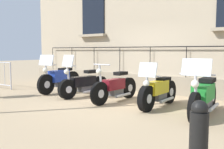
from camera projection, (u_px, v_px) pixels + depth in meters
The scene contains 8 objects.
ground_plane at pixel (117, 101), 7.45m from camera, with size 60.00×60.00×0.00m, color tan.
building_facade at pixel (156, 9), 9.05m from camera, with size 0.82×12.49×6.12m.
motorcycle_blue at pixel (60, 79), 8.97m from camera, with size 2.06×0.74×1.34m.
motorcycle_black at pixel (84, 84), 8.11m from camera, with size 1.95×0.66×1.35m.
motorcycle_maroon at pixel (115, 87), 7.31m from camera, with size 2.02×0.58×1.12m.
motorcycle_yellow at pixel (158, 92), 6.58m from camera, with size 1.92×0.57×1.19m.
motorcycle_green at pixel (204, 96), 5.70m from camera, with size 2.11×0.72×1.32m.
bollard at pixel (198, 145), 2.67m from camera, with size 0.20×0.20×0.96m.
Camera 1 is at (5.94, 4.32, 1.48)m, focal length 40.49 mm.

